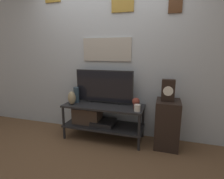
{
  "coord_description": "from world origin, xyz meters",
  "views": [
    {
      "loc": [
        0.93,
        -2.25,
        1.4
      ],
      "look_at": [
        0.14,
        0.29,
        0.83
      ],
      "focal_mm": 28.0,
      "sensor_mm": 36.0,
      "label": 1
    }
  ],
  "objects_px": {
    "vase_urn_stoneware": "(72,98)",
    "vase_tall_ceramic": "(76,95)",
    "television": "(104,86)",
    "candle_jar": "(137,108)",
    "mantel_clock": "(168,90)",
    "decorative_bust": "(136,102)"
  },
  "relations": [
    {
      "from": "candle_jar",
      "to": "vase_urn_stoneware",
      "type": "bearing_deg",
      "value": 178.5
    },
    {
      "from": "vase_urn_stoneware",
      "to": "vase_tall_ceramic",
      "type": "distance_m",
      "value": 0.14
    },
    {
      "from": "vase_tall_ceramic",
      "to": "decorative_bust",
      "type": "bearing_deg",
      "value": -2.69
    },
    {
      "from": "television",
      "to": "decorative_bust",
      "type": "bearing_deg",
      "value": -14.37
    },
    {
      "from": "vase_urn_stoneware",
      "to": "decorative_bust",
      "type": "height_order",
      "value": "vase_urn_stoneware"
    },
    {
      "from": "vase_urn_stoneware",
      "to": "mantel_clock",
      "type": "xyz_separation_m",
      "value": [
        1.48,
        0.14,
        0.19
      ]
    },
    {
      "from": "decorative_bust",
      "to": "mantel_clock",
      "type": "xyz_separation_m",
      "value": [
        0.45,
        0.05,
        0.2
      ]
    },
    {
      "from": "vase_urn_stoneware",
      "to": "decorative_bust",
      "type": "distance_m",
      "value": 1.03
    },
    {
      "from": "decorative_bust",
      "to": "mantel_clock",
      "type": "distance_m",
      "value": 0.49
    },
    {
      "from": "candle_jar",
      "to": "vase_tall_ceramic",
      "type": "bearing_deg",
      "value": 171.19
    },
    {
      "from": "decorative_bust",
      "to": "mantel_clock",
      "type": "relative_size",
      "value": 0.53
    },
    {
      "from": "television",
      "to": "candle_jar",
      "type": "xyz_separation_m",
      "value": [
        0.59,
        -0.26,
        -0.23
      ]
    },
    {
      "from": "vase_tall_ceramic",
      "to": "television",
      "type": "bearing_deg",
      "value": 11.49
    },
    {
      "from": "television",
      "to": "candle_jar",
      "type": "height_order",
      "value": "television"
    },
    {
      "from": "vase_urn_stoneware",
      "to": "vase_tall_ceramic",
      "type": "relative_size",
      "value": 0.84
    },
    {
      "from": "candle_jar",
      "to": "television",
      "type": "bearing_deg",
      "value": 156.52
    },
    {
      "from": "mantel_clock",
      "to": "decorative_bust",
      "type": "bearing_deg",
      "value": -174.02
    },
    {
      "from": "television",
      "to": "mantel_clock",
      "type": "relative_size",
      "value": 3.08
    },
    {
      "from": "mantel_clock",
      "to": "vase_tall_ceramic",
      "type": "bearing_deg",
      "value": 179.97
    },
    {
      "from": "candle_jar",
      "to": "decorative_bust",
      "type": "relative_size",
      "value": 0.59
    },
    {
      "from": "mantel_clock",
      "to": "vase_urn_stoneware",
      "type": "bearing_deg",
      "value": -174.76
    },
    {
      "from": "television",
      "to": "candle_jar",
      "type": "relative_size",
      "value": 9.83
    }
  ]
}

